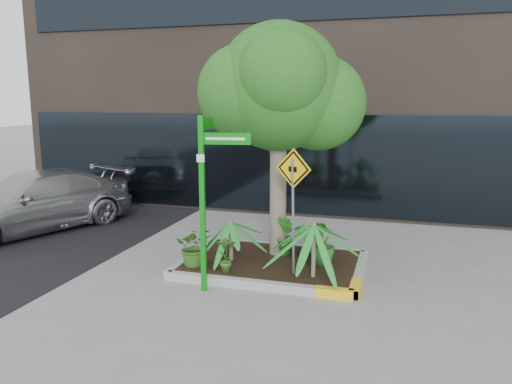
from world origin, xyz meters
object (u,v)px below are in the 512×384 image
(tree, at_px, (279,87))
(cattle_sign, at_px, (293,190))
(street_sign_post, at_px, (206,184))
(parked_car, at_px, (32,202))

(tree, relative_size, cattle_sign, 2.10)
(street_sign_post, bearing_deg, cattle_sign, 20.54)
(tree, distance_m, street_sign_post, 2.46)
(parked_car, relative_size, street_sign_post, 1.67)
(street_sign_post, relative_size, cattle_sign, 1.32)
(street_sign_post, xyz_separation_m, cattle_sign, (1.27, 0.69, -0.16))
(parked_car, bearing_deg, cattle_sign, 10.07)
(cattle_sign, bearing_deg, tree, 135.33)
(tree, bearing_deg, parked_car, 175.19)
(tree, relative_size, parked_car, 0.95)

